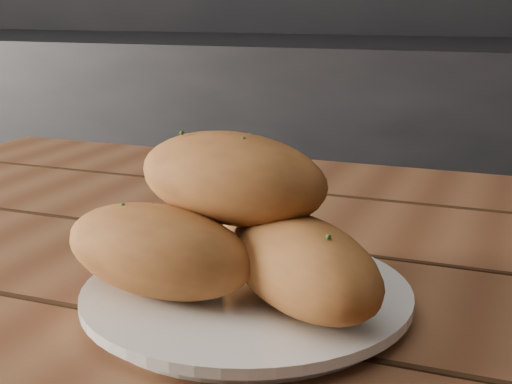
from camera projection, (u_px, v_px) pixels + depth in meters
name	position (u px, v px, depth m)	size (l,w,h in m)	color
counter	(223.00, 217.00, 1.83)	(2.80, 0.60, 0.90)	black
plate	(247.00, 297.00, 0.56)	(0.26, 0.26, 0.02)	white
bread_rolls	(238.00, 229.00, 0.54)	(0.28, 0.25, 0.12)	#A7642E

